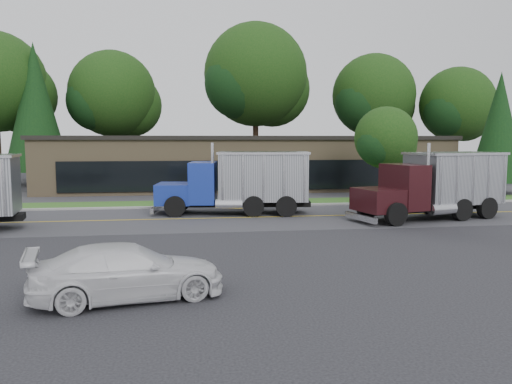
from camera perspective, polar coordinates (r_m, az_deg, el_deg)
The scene contains 17 objects.
ground at distance 17.10m, azimuth 2.18°, elevation -7.66°, with size 140.00×140.00×0.00m, color #39393F.
road at distance 25.84m, azimuth -1.30°, elevation -2.96°, with size 60.00×8.00×0.02m, color #49494E.
center_line at distance 25.84m, azimuth -1.30°, elevation -2.96°, with size 60.00×0.12×0.01m, color gold.
curb at distance 29.98m, azimuth -2.22°, elevation -1.71°, with size 60.00×0.30×0.12m, color #9E9E99.
grass_verge at distance 31.75m, azimuth -2.54°, elevation -1.27°, with size 60.00×3.40×0.03m, color #376021.
far_parking at distance 36.70m, azimuth -3.26°, elevation -0.28°, with size 60.00×7.00×0.02m, color #49494E.
strip_mall at distance 42.69m, azimuth -1.25°, elevation 3.31°, with size 32.00×12.00×4.00m, color #8E7857.
tree_far_b at distance 51.09m, azimuth -15.92°, elevation 10.28°, with size 8.79×8.28×12.54m.
tree_far_c at distance 51.32m, azimuth 0.12°, elevation 12.67°, with size 10.93×10.29×15.59m.
tree_far_d at distance 53.15m, azimuth 13.38°, elevation 10.25°, with size 8.87×8.35×12.66m.
tree_far_e at distance 54.70m, azimuth 22.05°, elevation 8.88°, with size 7.86×7.40×11.21m.
evergreen_left at distance 48.25m, azimuth -23.89°, elevation 8.86°, with size 5.47×5.47×12.43m.
evergreen_right at distance 41.30m, azimuth 26.02°, elevation 6.69°, with size 3.96×3.96×8.99m.
tree_verge at distance 33.98m, azimuth 14.66°, elevation 5.66°, with size 4.33×4.07×6.18m.
dump_truck_blue at distance 26.99m, azimuth -1.61°, elevation 1.28°, with size 8.41×3.58×3.36m.
dump_truck_maroon at distance 27.06m, azimuth 19.96°, elevation 0.93°, with size 8.29×4.38×3.36m.
rally_car at distance 13.25m, azimuth -14.40°, elevation -8.80°, with size 1.97×4.85×1.41m, color silver.
Camera 1 is at (-2.91, -16.36, 4.06)m, focal length 35.00 mm.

